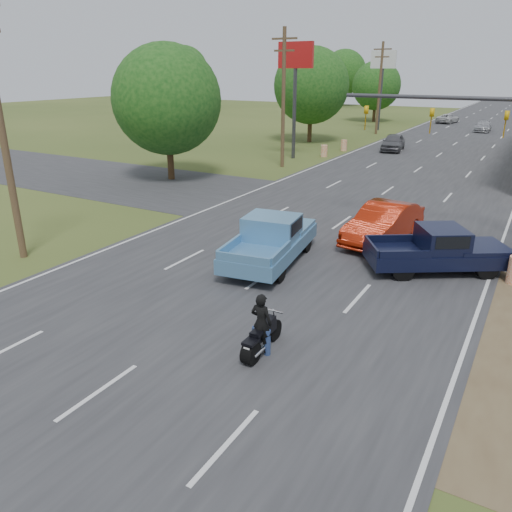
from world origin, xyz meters
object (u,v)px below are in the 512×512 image
Objects in this scene: blue_pickup at (272,239)px; distant_car_silver at (483,126)px; motorcycle at (260,339)px; distant_car_white at (448,119)px; rider at (261,326)px; red_convertible at (383,224)px; distant_car_grey at (393,142)px; navy_pickup at (441,249)px.

blue_pickup is 51.16m from distant_car_silver.
distant_car_silver is (-1.45, 57.37, 0.18)m from motorcycle.
distant_car_white is at bearing 85.62° from blue_pickup.
distant_car_white is (-5.62, 8.38, -0.00)m from distant_car_silver.
rider is at bearing -72.38° from blue_pickup.
distant_car_silver is at bearing -89.18° from rider.
red_convertible is 1.14× the size of distant_car_white.
rider is at bearing -87.08° from distant_car_grey.
rider is 57.35m from distant_car_silver.
motorcycle is 6.94m from blue_pickup.
distant_car_white reaches higher than motorcycle.
red_convertible is 0.86× the size of blue_pickup.
distant_car_grey is at bearing -105.95° from distant_car_silver.
distant_car_grey is (-9.69, 28.43, -0.10)m from navy_pickup.
distant_car_grey is at bearing 100.31° from distant_car_white.
blue_pickup is (-3.09, -4.53, 0.11)m from red_convertible.
red_convertible is 1.13× the size of distant_car_grey.
distant_car_grey is at bearing -80.26° from rider.
red_convertible is 1.18× the size of distant_car_silver.
red_convertible is at bearing -91.09° from rider.
red_convertible is at bearing 107.09° from distant_car_white.
distant_car_silver is (-4.40, 48.87, -0.24)m from navy_pickup.
navy_pickup is 1.25× the size of distant_car_silver.
distant_car_white is (-7.16, 54.99, -0.22)m from red_convertible.
distant_car_grey is 1.01× the size of distant_car_white.
rider is at bearing -51.75° from navy_pickup.
rider is at bearing 105.82° from distant_car_white.
navy_pickup is (2.94, 8.50, 0.41)m from motorcycle.
motorcycle is at bearing -82.81° from red_convertible.
distant_car_grey reaches higher than distant_car_white.
blue_pickup is (-3.01, 6.23, 0.50)m from motorcycle.
distant_car_white is at bearing 157.35° from navy_pickup.
motorcycle is 37.54m from distant_car_grey.
rider is 0.37× the size of distant_car_grey.
distant_car_grey reaches higher than motorcycle.
navy_pickup is 30.03m from distant_car_grey.
blue_pickup is at bearing -93.16° from distant_car_silver.
red_convertible reaches higher than distant_car_grey.
distant_car_grey is 21.12m from distant_car_silver.
rider is (-0.09, -10.72, -0.01)m from red_convertible.
distant_car_grey is (-6.84, 26.17, -0.07)m from red_convertible.
blue_pickup reaches higher than distant_car_silver.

